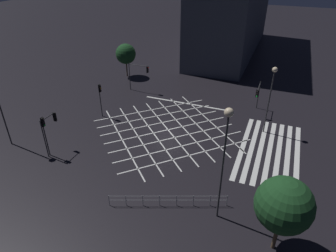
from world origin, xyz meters
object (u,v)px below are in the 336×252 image
Objects in this scene: traffic_light_median_north at (100,94)px; traffic_light_ne_cross at (139,71)px; traffic_light_nw_cross at (44,129)px; street_lamp_east at (272,85)px; traffic_light_se_main at (258,93)px; street_lamp_west at (226,139)px; street_tree_near at (126,54)px; traffic_light_nw_main at (50,125)px; street_tree_far at (284,205)px.

traffic_light_median_north is 1.05× the size of traffic_light_ne_cross.
traffic_light_median_north is 9.06m from traffic_light_nw_cross.
traffic_light_se_main is at bearing 19.58° from street_lamp_east.
street_lamp_west reaches higher than street_tree_near.
traffic_light_nw_cross reaches higher than traffic_light_nw_main.
traffic_light_nw_cross reaches higher than traffic_light_ne_cross.
street_tree_far is (-20.10, -3.96, 1.31)m from traffic_light_se_main.
traffic_light_ne_cross is 0.69× the size of street_tree_far.
traffic_light_ne_cross is 29.32m from street_tree_far.
street_tree_near is (22.56, 3.40, 0.60)m from traffic_light_nw_cross.
traffic_light_ne_cross reaches higher than traffic_light_se_main.
street_lamp_west is at bearing -97.93° from traffic_light_nw_main.
traffic_light_nw_main is 18.32m from street_lamp_west.
street_lamp_east is at bearing -7.62° from street_lamp_west.
street_tree_near reaches higher than traffic_light_nw_cross.
traffic_light_median_north is 0.56× the size of street_lamp_east.
traffic_light_median_north is 0.81× the size of street_tree_near.
traffic_light_ne_cross is 17.04m from traffic_light_nw_main.
traffic_light_nw_cross reaches higher than traffic_light_median_north.
street_tree_far is at bearing -135.20° from street_tree_near.
street_lamp_west is at bearing -5.31° from traffic_light_nw_cross.
street_lamp_west is at bearing -31.87° from traffic_light_median_north.
street_lamp_east is at bearing 33.03° from traffic_light_nw_cross.
traffic_light_ne_cross is at bearing -134.91° from street_tree_near.
traffic_light_median_north is at bearing 100.90° from street_lamp_east.
traffic_light_nw_cross is at bearing -178.79° from traffic_light_nw_main.
street_lamp_west reaches higher than traffic_light_ne_cross.
traffic_light_median_north reaches higher than traffic_light_nw_main.
traffic_light_ne_cross is at bearing -92.47° from traffic_light_se_main.
street_tree_far reaches higher than traffic_light_se_main.
street_tree_far is at bearing -99.88° from traffic_light_nw_main.
traffic_light_nw_main is 0.54× the size of street_lamp_east.
traffic_light_median_north is at bearing -95.80° from traffic_light_ne_cross.
street_lamp_west is at bearing 72.43° from street_tree_far.
traffic_light_se_main is 20.53m from street_tree_far.
street_tree_near is (4.75, 4.76, 0.67)m from traffic_light_ne_cross.
traffic_light_nw_main is at bearing 82.07° from street_lamp_west.
traffic_light_nw_main is at bearing -47.96° from traffic_light_se_main.
street_lamp_east is at bearing -113.16° from street_tree_near.
traffic_light_nw_cross is 0.82m from traffic_light_nw_main.
street_tree_far reaches higher than traffic_light_median_north.
street_lamp_east is at bearing 19.58° from traffic_light_se_main.
traffic_light_nw_cross is 18.20m from street_lamp_west.
traffic_light_se_main is 24.30m from traffic_light_nw_main.
street_lamp_east reaches higher than street_tree_near.
traffic_light_nw_cross is at bearing -94.36° from traffic_light_ne_cross.
traffic_light_nw_cross is 22.82m from street_tree_near.
street_lamp_east is 1.30× the size of street_tree_far.
street_tree_near is at bearing 44.80° from street_tree_far.
traffic_light_nw_cross is 0.57× the size of street_lamp_east.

